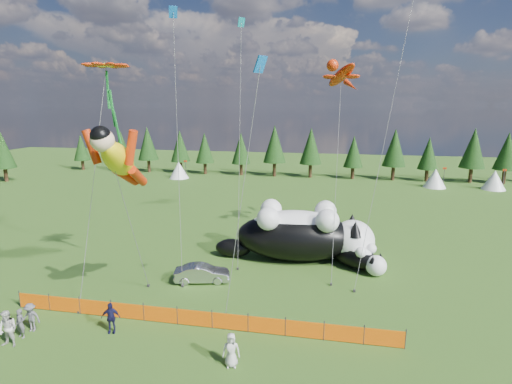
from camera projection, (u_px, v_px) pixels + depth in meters
ground at (211, 301)px, 24.83m from camera, size 160.00×160.00×0.00m
safety_fence at (195, 318)px, 21.85m from camera, size 22.06×0.06×1.10m
tree_line at (290, 153)px, 67.15m from camera, size 90.00×4.00×8.00m
festival_tents at (358, 176)px, 60.85m from camera, size 50.00×3.20×2.80m
cat_large at (303, 234)px, 31.03m from camera, size 12.48×5.06×4.51m
cat_small at (357, 256)px, 29.63m from camera, size 4.59×4.22×2.01m
car at (202, 273)px, 27.36m from camera, size 3.96×2.17×1.24m
spectator_a at (20, 323)px, 20.77m from camera, size 0.64×0.50×1.57m
spectator_b at (8, 329)px, 19.92m from camera, size 0.94×0.56×1.93m
spectator_c at (111, 318)px, 21.21m from camera, size 1.09×0.75×1.70m
spectator_d at (31, 317)px, 21.34m from camera, size 1.08×0.63×1.60m
spectator_e at (231, 350)px, 18.43m from camera, size 0.90×0.67×1.66m
superhero_kite at (118, 159)px, 21.81m from camera, size 5.48×6.05×11.40m
gecko_kite at (341, 75)px, 32.70m from camera, size 5.39×12.72×16.89m
flower_kite at (106, 68)px, 24.71m from camera, size 3.36×6.38×14.91m
diamond_kite_a at (174, 26)px, 27.06m from camera, size 2.13×4.48×18.99m
diamond_kite_b at (412, 7)px, 27.69m from camera, size 4.05×7.26×21.00m
diamond_kite_c at (259, 75)px, 18.85m from camera, size 2.38×1.09×14.61m
diamond_kite_d at (241, 38)px, 30.82m from camera, size 1.35×5.72×19.15m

